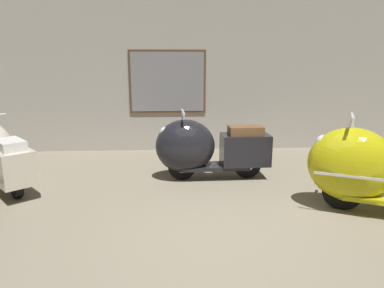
{
  "coord_description": "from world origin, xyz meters",
  "views": [
    {
      "loc": [
        -0.44,
        -2.94,
        1.67
      ],
      "look_at": [
        -0.15,
        1.6,
        0.61
      ],
      "focal_mm": 32.41,
      "sensor_mm": 36.0,
      "label": 1
    }
  ],
  "objects": [
    {
      "name": "scooter_1",
      "position": [
        0.04,
        1.96,
        0.46
      ],
      "size": [
        1.68,
        0.56,
        1.02
      ],
      "rotation": [
        0.0,
        0.0,
        -3.12
      ],
      "color": "black",
      "rests_on": "ground"
    },
    {
      "name": "ground_plane",
      "position": [
        0.0,
        0.0,
        0.0
      ],
      "size": [
        60.0,
        60.0,
        0.0
      ],
      "primitive_type": "plane",
      "color": "gray"
    },
    {
      "name": "scooter_2",
      "position": [
        1.88,
        0.61,
        0.51
      ],
      "size": [
        1.87,
        1.27,
        1.12
      ],
      "rotation": [
        0.0,
        0.0,
        2.69
      ],
      "color": "black",
      "rests_on": "ground"
    },
    {
      "name": "showroom_back_wall",
      "position": [
        -0.0,
        3.86,
        1.95
      ],
      "size": [
        18.0,
        0.24,
        3.9
      ],
      "color": "#ADA89E",
      "rests_on": "ground"
    }
  ]
}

